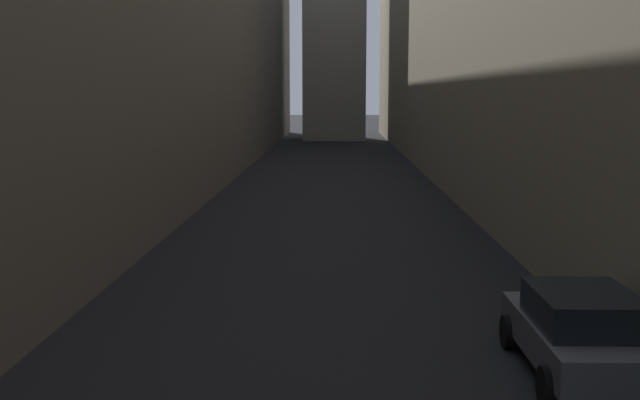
{
  "coord_description": "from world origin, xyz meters",
  "views": [
    {
      "loc": [
        0.24,
        11.14,
        4.81
      ],
      "look_at": [
        0.0,
        22.03,
        3.26
      ],
      "focal_mm": 42.02,
      "sensor_mm": 36.0,
      "label": 1
    }
  ],
  "objects": [
    {
      "name": "building_block_left",
      "position": [
        -11.23,
        50.0,
        9.21
      ],
      "size": [
        11.47,
        108.0,
        18.43
      ],
      "primitive_type": "cube",
      "color": "#60594F",
      "rests_on": "ground"
    },
    {
      "name": "parked_car_right_far",
      "position": [
        4.4,
        23.54,
        0.79
      ],
      "size": [
        1.97,
        3.93,
        1.52
      ],
      "rotation": [
        0.0,
        0.0,
        1.57
      ],
      "color": "#4C4C51",
      "rests_on": "ground"
    },
    {
      "name": "ground_plane",
      "position": [
        0.0,
        48.0,
        0.0
      ],
      "size": [
        264.0,
        264.0,
        0.0
      ],
      "primitive_type": "plane",
      "color": "black"
    }
  ]
}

